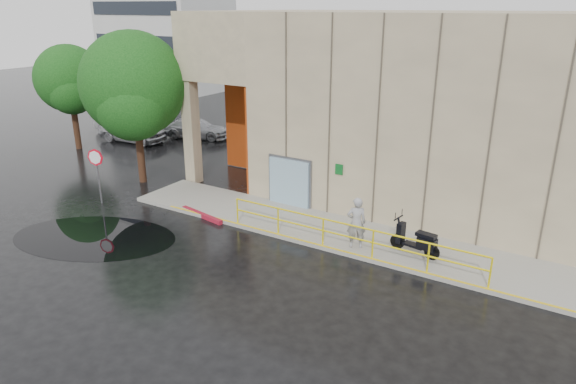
% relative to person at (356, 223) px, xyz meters
% --- Properties ---
extents(ground, '(120.00, 120.00, 0.00)m').
position_rel_person_xyz_m(ground, '(-4.37, -3.59, -1.09)').
color(ground, black).
rests_on(ground, ground).
extents(sidewalk, '(20.00, 3.00, 0.15)m').
position_rel_person_xyz_m(sidewalk, '(-0.37, 0.91, -1.01)').
color(sidewalk, gray).
rests_on(sidewalk, ground).
extents(building, '(20.00, 10.17, 8.00)m').
position_rel_person_xyz_m(building, '(0.73, 7.40, 3.12)').
color(building, gray).
rests_on(building, ground).
extents(guardrail, '(9.56, 0.06, 1.03)m').
position_rel_person_xyz_m(guardrail, '(-0.12, -0.44, -0.41)').
color(guardrail, yellow).
rests_on(guardrail, sidewalk).
extents(distant_building, '(12.00, 8.08, 15.00)m').
position_rel_person_xyz_m(distant_building, '(-32.37, 24.39, 6.42)').
color(distant_building, beige).
rests_on(distant_building, ground).
extents(person, '(0.82, 0.74, 1.87)m').
position_rel_person_xyz_m(person, '(0.00, 0.00, 0.00)').
color(person, '#99999E').
rests_on(person, sidewalk).
extents(scooter, '(1.87, 0.86, 1.42)m').
position_rel_person_xyz_m(scooter, '(1.97, 0.58, -0.12)').
color(scooter, black).
rests_on(scooter, sidewalk).
extents(stop_sign, '(0.73, 0.24, 2.48)m').
position_rel_person_xyz_m(stop_sign, '(-11.52, -1.60, 0.73)').
color(stop_sign, slate).
rests_on(stop_sign, ground).
extents(red_curb, '(2.39, 0.62, 0.18)m').
position_rel_person_xyz_m(red_curb, '(-6.69, -0.49, -1.00)').
color(red_curb, maroon).
rests_on(red_curb, ground).
extents(puddle, '(7.27, 5.80, 0.01)m').
position_rel_person_xyz_m(puddle, '(-8.86, -4.13, -1.08)').
color(puddle, black).
rests_on(puddle, ground).
extents(car_a, '(4.70, 2.28, 1.54)m').
position_rel_person_xyz_m(car_a, '(-18.67, 6.80, -0.31)').
color(car_a, '#ABACB2').
rests_on(car_a, ground).
extents(car_b, '(4.45, 1.89, 1.43)m').
position_rel_person_xyz_m(car_b, '(-20.84, 7.88, -0.37)').
color(car_b, silver).
rests_on(car_b, ground).
extents(car_c, '(4.73, 2.99, 1.28)m').
position_rel_person_xyz_m(car_c, '(-15.87, 9.71, -0.45)').
color(car_c, '#9B9DA2').
rests_on(car_c, ground).
extents(tree_near, '(4.91, 4.91, 7.24)m').
position_rel_person_xyz_m(tree_near, '(-12.04, 1.33, 3.50)').
color(tree_near, black).
rests_on(tree_near, ground).
extents(tree_far, '(3.95, 3.94, 6.18)m').
position_rel_person_xyz_m(tree_far, '(-20.08, 3.81, 2.96)').
color(tree_far, black).
rests_on(tree_far, ground).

